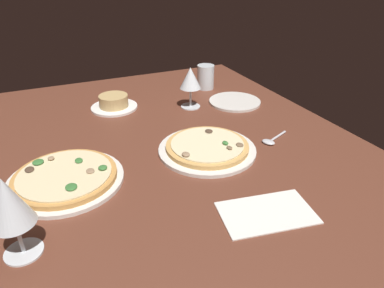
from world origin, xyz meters
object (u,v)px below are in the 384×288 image
(wine_glass_near, at_px, (190,79))
(pizza_main, at_px, (207,148))
(wine_glass_far, at_px, (9,204))
(side_plate, at_px, (235,102))
(paper_menu, at_px, (267,213))
(water_glass, at_px, (206,78))
(pizza_side, at_px, (65,178))
(spoon, at_px, (271,140))
(ramekin_on_saucer, at_px, (114,103))

(wine_glass_near, bearing_deg, pizza_main, 164.18)
(wine_glass_far, distance_m, side_plate, 0.89)
(wine_glass_far, height_order, side_plate, wine_glass_far)
(side_plate, bearing_deg, paper_menu, 155.70)
(water_glass, bearing_deg, paper_menu, 163.21)
(pizza_side, distance_m, wine_glass_far, 0.25)
(pizza_main, xyz_separation_m, side_plate, (0.28, -0.26, -0.01))
(water_glass, relative_size, paper_menu, 0.48)
(water_glass, height_order, side_plate, water_glass)
(water_glass, distance_m, spoon, 0.51)
(ramekin_on_saucer, height_order, water_glass, water_glass)
(spoon, bearing_deg, side_plate, -10.81)
(ramekin_on_saucer, distance_m, wine_glass_near, 0.29)
(pizza_side, relative_size, ramekin_on_saucer, 1.69)
(ramekin_on_saucer, bearing_deg, paper_menu, -166.93)
(paper_menu, xyz_separation_m, spoon, (0.26, -0.20, 0.00))
(paper_menu, relative_size, spoon, 1.80)
(ramekin_on_saucer, bearing_deg, wine_glass_near, -111.58)
(pizza_side, xyz_separation_m, water_glass, (0.47, -0.61, 0.03))
(paper_menu, height_order, spoon, spoon)
(wine_glass_far, relative_size, spoon, 1.50)
(wine_glass_far, bearing_deg, spoon, -75.88)
(ramekin_on_saucer, bearing_deg, spoon, -140.64)
(pizza_main, relative_size, side_plate, 1.43)
(pizza_main, distance_m, spoon, 0.20)
(pizza_main, height_order, water_glass, water_glass)
(ramekin_on_saucer, height_order, spoon, ramekin_on_saucer)
(wine_glass_far, relative_size, side_plate, 0.87)
(wine_glass_near, bearing_deg, paper_menu, 171.38)
(side_plate, relative_size, spoon, 1.73)
(wine_glass_near, xyz_separation_m, spoon, (-0.34, -0.11, -0.10))
(wine_glass_far, bearing_deg, side_plate, -56.82)
(pizza_main, height_order, paper_menu, pizza_main)
(ramekin_on_saucer, xyz_separation_m, spoon, (-0.45, -0.37, -0.02))
(pizza_side, height_order, water_glass, water_glass)
(ramekin_on_saucer, height_order, wine_glass_far, wine_glass_far)
(wine_glass_near, distance_m, spoon, 0.37)
(pizza_side, height_order, side_plate, pizza_side)
(pizza_main, distance_m, paper_menu, 0.29)
(side_plate, height_order, spoon, spoon)
(wine_glass_near, relative_size, paper_menu, 0.74)
(ramekin_on_saucer, distance_m, spoon, 0.58)
(wine_glass_near, xyz_separation_m, water_glass, (0.16, -0.14, -0.06))
(pizza_main, bearing_deg, water_glass, -25.72)
(wine_glass_near, relative_size, water_glass, 1.52)
(ramekin_on_saucer, bearing_deg, side_plate, -107.47)
(water_glass, xyz_separation_m, side_plate, (-0.19, -0.03, -0.04))
(pizza_main, distance_m, wine_glass_near, 0.34)
(pizza_side, bearing_deg, spoon, -93.48)
(wine_glass_far, distance_m, spoon, 0.71)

